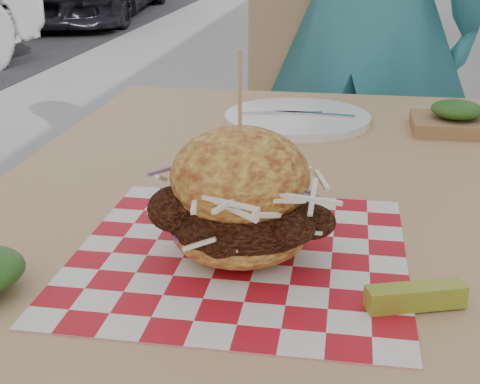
{
  "coord_description": "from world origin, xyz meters",
  "views": [
    {
      "loc": [
        -0.04,
        -0.89,
        1.08
      ],
      "look_at": [
        -0.15,
        -0.24,
        0.82
      ],
      "focal_mm": 50.0,
      "sensor_mm": 36.0,
      "label": 1
    }
  ],
  "objects_px": {
    "patio_table": "(275,243)",
    "patio_chair": "(318,126)",
    "diner": "(368,13)",
    "sandwich": "(240,202)"
  },
  "relations": [
    {
      "from": "diner",
      "to": "sandwich",
      "type": "xyz_separation_m",
      "value": [
        -0.15,
        -1.23,
        -0.06
      ]
    },
    {
      "from": "patio_table",
      "to": "patio_chair",
      "type": "relative_size",
      "value": 1.26
    },
    {
      "from": "diner",
      "to": "patio_chair",
      "type": "height_order",
      "value": "diner"
    },
    {
      "from": "patio_table",
      "to": "sandwich",
      "type": "distance_m",
      "value": 0.24
    },
    {
      "from": "patio_chair",
      "to": "patio_table",
      "type": "bearing_deg",
      "value": -83.34
    },
    {
      "from": "sandwich",
      "to": "patio_table",
      "type": "bearing_deg",
      "value": 84.93
    },
    {
      "from": "patio_chair",
      "to": "sandwich",
      "type": "relative_size",
      "value": 4.26
    },
    {
      "from": "diner",
      "to": "patio_chair",
      "type": "distance_m",
      "value": 0.34
    },
    {
      "from": "patio_chair",
      "to": "sandwich",
      "type": "distance_m",
      "value": 1.26
    },
    {
      "from": "patio_table",
      "to": "patio_chair",
      "type": "height_order",
      "value": "patio_chair"
    }
  ]
}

